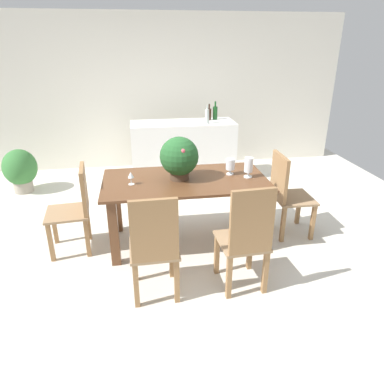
{
  "coord_description": "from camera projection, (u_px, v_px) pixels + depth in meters",
  "views": [
    {
      "loc": [
        -0.48,
        -3.82,
        2.13
      ],
      "look_at": [
        0.09,
        -0.15,
        0.55
      ],
      "focal_mm": 33.13,
      "sensor_mm": 36.0,
      "label": 1
    }
  ],
  "objects": [
    {
      "name": "wine_glass",
      "position": [
        131.0,
        176.0,
        3.65
      ],
      "size": [
        0.07,
        0.07,
        0.14
      ],
      "color": "silver",
      "rests_on": "dining_table"
    },
    {
      "name": "back_wall",
      "position": [
        163.0,
        93.0,
        6.23
      ],
      "size": [
        6.4,
        0.1,
        2.6
      ],
      "primitive_type": "cube",
      "color": "beige",
      "rests_on": "ground"
    },
    {
      "name": "wine_bottle_amber",
      "position": [
        209.0,
        114.0,
        5.74
      ],
      "size": [
        0.07,
        0.07,
        0.26
      ],
      "color": "black",
      "rests_on": "kitchen_counter"
    },
    {
      "name": "kitchen_counter",
      "position": [
        183.0,
        151.0,
        5.79
      ],
      "size": [
        1.65,
        0.6,
        0.95
      ],
      "primitive_type": "cube",
      "color": "white",
      "rests_on": "ground"
    },
    {
      "name": "chair_near_left",
      "position": [
        154.0,
        245.0,
        2.98
      ],
      "size": [
        0.43,
        0.46,
        1.02
      ],
      "rotation": [
        0.0,
        0.0,
        3.16
      ],
      "color": "olive",
      "rests_on": "ground"
    },
    {
      "name": "potted_plant_floor",
      "position": [
        20.0,
        169.0,
        5.32
      ],
      "size": [
        0.49,
        0.49,
        0.67
      ],
      "color": "#9E9384",
      "rests_on": "ground"
    },
    {
      "name": "dining_table",
      "position": [
        185.0,
        191.0,
        3.89
      ],
      "size": [
        1.77,
        0.94,
        0.76
      ],
      "color": "brown",
      "rests_on": "ground"
    },
    {
      "name": "ground_plane",
      "position": [
        183.0,
        229.0,
        4.37
      ],
      "size": [
        7.04,
        7.04,
        0.0
      ],
      "primitive_type": "plane",
      "color": "silver"
    },
    {
      "name": "chair_near_right",
      "position": [
        246.0,
        236.0,
        3.09
      ],
      "size": [
        0.44,
        0.48,
        1.05
      ],
      "rotation": [
        0.0,
        0.0,
        3.21
      ],
      "color": "olive",
      "rests_on": "ground"
    },
    {
      "name": "wine_bottle_green",
      "position": [
        215.0,
        113.0,
        5.78
      ],
      "size": [
        0.07,
        0.07,
        0.29
      ],
      "color": "#194C1E",
      "rests_on": "kitchen_counter"
    },
    {
      "name": "chair_head_end",
      "position": [
        76.0,
        205.0,
        3.76
      ],
      "size": [
        0.48,
        0.48,
        0.95
      ],
      "rotation": [
        0.0,
        0.0,
        -1.48
      ],
      "color": "olive",
      "rests_on": "ground"
    },
    {
      "name": "crystal_vase_center_near",
      "position": [
        230.0,
        165.0,
        3.93
      ],
      "size": [
        0.1,
        0.1,
        0.18
      ],
      "color": "silver",
      "rests_on": "dining_table"
    },
    {
      "name": "flower_centerpiece",
      "position": [
        179.0,
        157.0,
        3.74
      ],
      "size": [
        0.41,
        0.41,
        0.46
      ],
      "color": "#4C3828",
      "rests_on": "dining_table"
    },
    {
      "name": "chair_foot_end",
      "position": [
        286.0,
        191.0,
        4.08
      ],
      "size": [
        0.44,
        0.48,
        0.98
      ],
      "rotation": [
        0.0,
        0.0,
        1.55
      ],
      "color": "olive",
      "rests_on": "ground"
    },
    {
      "name": "wine_bottle_dark",
      "position": [
        207.0,
        116.0,
        5.49
      ],
      "size": [
        0.06,
        0.06,
        0.28
      ],
      "color": "#B2BFB7",
      "rests_on": "kitchen_counter"
    },
    {
      "name": "crystal_vase_left",
      "position": [
        249.0,
        166.0,
        3.84
      ],
      "size": [
        0.09,
        0.09,
        0.22
      ],
      "color": "silver",
      "rests_on": "dining_table"
    }
  ]
}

